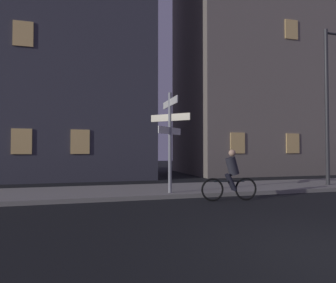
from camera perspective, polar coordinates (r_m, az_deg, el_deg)
The scene contains 6 objects.
sidewalk_kerb at distance 11.80m, azimuth 3.21°, elevation -9.03°, with size 40.00×3.27×0.14m, color gray.
signpost at distance 10.34m, azimuth 0.38°, elevation 1.86°, with size 1.10×1.72×3.43m.
street_lamp at distance 14.63m, azimuth 28.33°, elevation 7.99°, with size 1.59×0.28×6.57m.
cyclist at distance 9.76m, azimuth 11.77°, elevation -6.55°, with size 1.82×0.37×1.61m.
building_left_block at distance 20.48m, azimuth -23.83°, elevation 20.17°, with size 13.16×6.80×18.30m.
building_right_block at distance 23.72m, azimuth 16.91°, elevation 15.39°, with size 11.15×7.01×17.02m.
Camera 1 is at (-3.76, -3.69, 1.59)m, focal length 32.27 mm.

